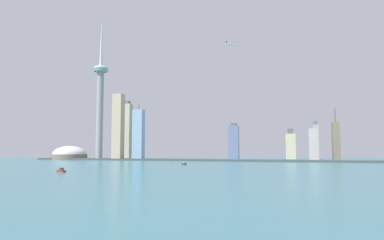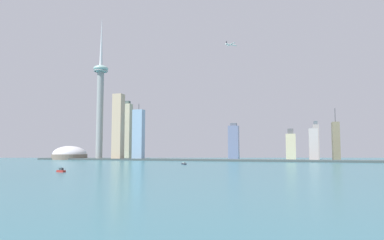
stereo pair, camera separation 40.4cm
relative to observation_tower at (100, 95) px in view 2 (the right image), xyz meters
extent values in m
plane|color=#38707E|center=(260.55, -452.09, -150.00)|extent=(6000.00, 6000.00, 0.00)
cube|color=#404D4D|center=(260.55, 4.89, -148.13)|extent=(820.01, 51.87, 3.73)
cylinder|color=#939696|center=(0.00, 0.00, -44.35)|extent=(15.16, 15.16, 211.30)
ellipsoid|color=#9AC1BA|center=(0.00, 0.00, 61.30)|extent=(34.06, 34.06, 15.95)
torus|color=#939696|center=(0.00, 0.00, 55.72)|extent=(32.14, 32.14, 3.19)
cone|color=silver|center=(0.00, 0.00, 126.70)|extent=(7.58, 7.58, 114.85)
cylinder|color=#7B6C5C|center=(-87.35, 13.90, -143.80)|extent=(82.09, 82.09, 12.41)
ellipsoid|color=silver|center=(-87.35, 13.90, -137.59)|extent=(77.99, 77.99, 39.18)
cube|color=#7B7459|center=(512.83, 71.30, -109.57)|extent=(14.10, 25.77, 80.85)
cylinder|color=#4C4C51|center=(512.83, 71.30, -54.50)|extent=(1.60, 1.60, 29.29)
cube|color=slate|center=(292.64, 108.22, -110.25)|extent=(23.92, 19.91, 79.49)
cube|color=#545C68|center=(292.64, 108.22, -67.41)|extent=(14.35, 11.95, 6.20)
cube|color=#BCB3AF|center=(465.74, 22.61, -117.42)|extent=(16.84, 23.15, 65.16)
cube|color=#8AACCB|center=(92.11, 12.36, -93.28)|extent=(23.76, 18.32, 113.45)
cylinder|color=#4C4C51|center=(92.11, 12.36, -29.82)|extent=(1.60, 1.60, 13.47)
cube|color=#C5AC8A|center=(48.66, -2.01, -75.48)|extent=(21.89, 20.05, 149.04)
cube|color=#AA9F9C|center=(474.39, 81.72, -111.62)|extent=(12.39, 21.04, 76.76)
cube|color=slate|center=(474.39, 81.72, -69.43)|extent=(7.43, 12.62, 7.62)
cube|color=#C1BB99|center=(23.83, 88.88, -80.73)|extent=(24.54, 19.24, 138.54)
cube|color=#4E5E58|center=(23.83, 88.88, -7.65)|extent=(14.72, 11.55, 7.61)
cube|color=beige|center=(422.15, 82.15, -121.16)|extent=(20.76, 19.42, 57.67)
cube|color=#595B5F|center=(422.15, 82.15, -86.59)|extent=(12.46, 11.65, 11.47)
cube|color=black|center=(258.64, -175.37, -149.11)|extent=(11.22, 12.16, 1.78)
cube|color=#8EA7A4|center=(258.64, -175.37, -147.10)|extent=(5.67, 5.98, 2.23)
cube|color=#A62924|center=(188.46, -389.42, -148.93)|extent=(11.58, 6.87, 2.14)
cube|color=#304045|center=(188.46, -389.42, -146.58)|extent=(5.39, 3.96, 2.56)
cylinder|color=silver|center=(305.04, 8.62, 95.56)|extent=(21.27, 19.82, 2.53)
sphere|color=silver|center=(314.82, 17.60, 95.56)|extent=(2.53, 2.53, 2.53)
cube|color=silver|center=(305.04, 8.62, 96.70)|extent=(22.11, 23.74, 0.50)
cube|color=silver|center=(296.82, 1.08, 95.94)|extent=(8.43, 8.94, 0.40)
cube|color=#2D333D|center=(296.82, 1.08, 99.33)|extent=(1.72, 1.64, 5.00)
camera|label=1|loc=(425.80, -711.10, -125.64)|focal=32.70mm
camera|label=2|loc=(426.19, -710.98, -125.64)|focal=32.70mm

